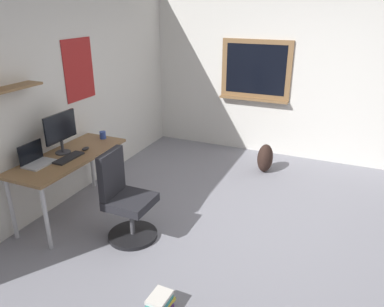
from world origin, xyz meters
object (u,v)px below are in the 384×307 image
object	(u,v)px
office_chair	(125,202)
laptop	(36,159)
monitor_primary	(61,130)
backpack	(265,158)
computer_mouse	(85,149)
desk	(69,162)
keyboard	(69,158)
coffee_mug	(103,135)
book_stack_on_floor	(160,304)

from	to	relation	value
office_chair	laptop	distance (m)	1.05
monitor_primary	backpack	xyz separation A→B (m)	(2.02, -1.86, -0.80)
monitor_primary	backpack	distance (m)	2.86
office_chair	computer_mouse	size ratio (longest dim) A/B	9.13
desk	laptop	size ratio (longest dim) A/B	4.59
office_chair	backpack	world-z (taller)	office_chair
keyboard	computer_mouse	distance (m)	0.28
office_chair	coffee_mug	bearing A→B (deg)	46.39
backpack	book_stack_on_floor	distance (m)	3.00
desk	computer_mouse	size ratio (longest dim) A/B	13.68
laptop	monitor_primary	xyz separation A→B (m)	(0.36, -0.05, 0.22)
desk	book_stack_on_floor	size ratio (longest dim) A/B	5.89
desk	keyboard	size ratio (longest dim) A/B	3.85
coffee_mug	backpack	world-z (taller)	coffee_mug
keyboard	book_stack_on_floor	bearing A→B (deg)	-119.01
office_chair	laptop	world-z (taller)	laptop
computer_mouse	monitor_primary	bearing A→B (deg)	136.20
computer_mouse	book_stack_on_floor	world-z (taller)	computer_mouse
backpack	book_stack_on_floor	size ratio (longest dim) A/B	1.73
keyboard	backpack	size ratio (longest dim) A/B	0.89
book_stack_on_floor	backpack	bearing A→B (deg)	-2.61
coffee_mug	book_stack_on_floor	xyz separation A→B (m)	(-1.55, -1.61, -0.71)
laptop	computer_mouse	size ratio (longest dim) A/B	2.98
computer_mouse	book_stack_on_floor	bearing A→B (deg)	-126.29
book_stack_on_floor	monitor_primary	bearing A→B (deg)	60.62
desk	backpack	bearing A→B (deg)	-40.68
desk	monitor_primary	xyz separation A→B (m)	(0.04, 0.09, 0.35)
desk	coffee_mug	distance (m)	0.62
laptop	monitor_primary	distance (m)	0.42
laptop	computer_mouse	xyz separation A→B (m)	(0.53, -0.21, -0.04)
office_chair	coffee_mug	xyz separation A→B (m)	(0.76, 0.79, 0.37)
laptop	keyboard	xyz separation A→B (m)	(0.25, -0.21, -0.04)
backpack	monitor_primary	bearing A→B (deg)	137.36
desk	backpack	size ratio (longest dim) A/B	3.41
laptop	keyboard	world-z (taller)	laptop
computer_mouse	laptop	bearing A→B (deg)	157.94
office_chair	monitor_primary	size ratio (longest dim) A/B	2.05
coffee_mug	backpack	size ratio (longest dim) A/B	0.22
coffee_mug	laptop	bearing A→B (deg)	169.99
desk	monitor_primary	world-z (taller)	monitor_primary
keyboard	computer_mouse	xyz separation A→B (m)	(0.28, 0.00, 0.01)
office_chair	monitor_primary	distance (m)	1.11
office_chair	backpack	bearing A→B (deg)	-23.33
desk	computer_mouse	bearing A→B (deg)	-19.22
desk	laptop	world-z (taller)	laptop
coffee_mug	backpack	xyz separation A→B (m)	(1.44, -1.74, -0.57)
laptop	computer_mouse	world-z (taller)	laptop
desk	book_stack_on_floor	world-z (taller)	desk
office_chair	backpack	size ratio (longest dim) A/B	2.28
monitor_primary	laptop	bearing A→B (deg)	172.28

